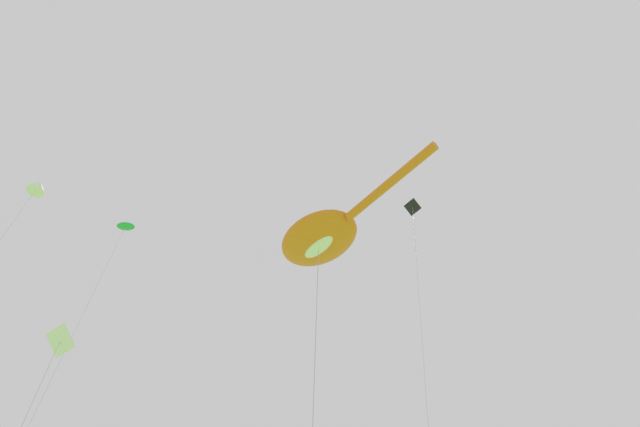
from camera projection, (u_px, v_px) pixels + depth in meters
name	position (u px, v px, depth m)	size (l,w,h in m)	color
big_show_kite	(322.00, 237.00, 21.66)	(4.04, 8.52, 17.04)	orange
small_kite_stunt_black	(38.00, 187.00, 28.86)	(1.62, 1.86, 23.96)	white
small_kite_delta_white	(55.00, 352.00, 17.76)	(1.15, 1.49, 11.95)	white
small_kite_tiny_distant	(414.00, 233.00, 31.12)	(3.22, 1.11, 25.99)	black
small_kite_streamer_purple	(124.00, 230.00, 34.38)	(2.10, 3.04, 26.03)	green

